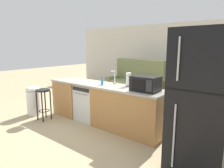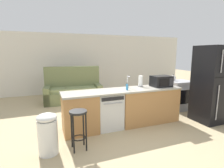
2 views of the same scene
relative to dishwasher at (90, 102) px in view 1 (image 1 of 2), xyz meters
name	(u,v)px [view 1 (image 1 of 2)]	position (x,y,z in m)	size (l,w,h in m)	color
ground_plane	(98,121)	(0.25, 0.00, -0.42)	(24.00, 24.00, 0.00)	tan
wall_back	(180,58)	(0.55, 4.20, 0.88)	(10.00, 0.06, 2.60)	silver
kitchen_counter	(106,106)	(0.49, 0.00, 0.00)	(2.94, 0.66, 0.90)	#B77F47
dishwasher	(90,102)	(0.00, 0.00, 0.00)	(0.58, 0.61, 0.84)	silver
stove_range	(216,119)	(2.60, 0.55, 0.03)	(0.76, 0.68, 0.90)	#A8AAB2
refrigerator	(201,104)	(2.60, -0.55, 0.55)	(0.72, 0.73, 1.95)	black
microwave	(146,84)	(1.47, 0.00, 0.62)	(0.50, 0.37, 0.28)	black
sink_faucet	(114,78)	(0.58, 0.18, 0.61)	(0.07, 0.18, 0.30)	silver
paper_towel_roll	(129,80)	(0.96, 0.19, 0.62)	(0.14, 0.14, 0.28)	#4C4C51
soap_bottle	(102,82)	(0.44, -0.07, 0.55)	(0.06, 0.06, 0.18)	#338CCC
kettle	(211,87)	(2.43, 0.68, 0.56)	(0.21, 0.17, 0.19)	silver
bar_stool	(43,98)	(-0.84, -0.71, 0.11)	(0.32, 0.32, 0.74)	black
trash_bin	(34,100)	(-1.37, -0.66, -0.04)	(0.35, 0.35, 0.74)	white
couch	(136,85)	(-0.41, 2.68, -0.03)	(2.07, 1.08, 1.27)	#667047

